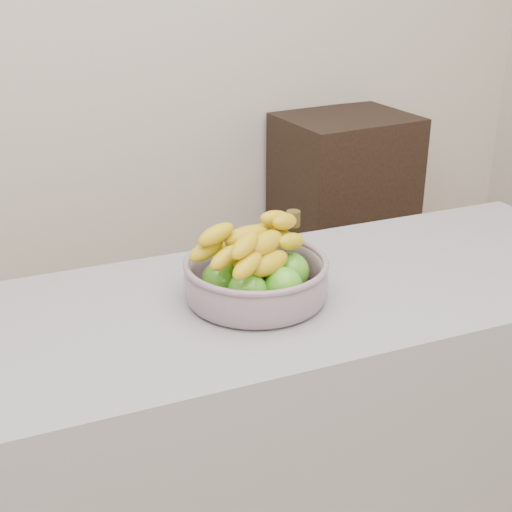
{
  "coord_description": "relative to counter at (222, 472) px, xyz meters",
  "views": [
    {
      "loc": [
        -0.44,
        -0.76,
        1.61
      ],
      "look_at": [
        0.09,
        0.51,
        1.0
      ],
      "focal_mm": 50.0,
      "sensor_mm": 36.0,
      "label": 1
    }
  ],
  "objects": [
    {
      "name": "counter",
      "position": [
        0.0,
        0.0,
        0.0
      ],
      "size": [
        2.0,
        0.6,
        0.9
      ],
      "primitive_type": "cube",
      "color": "gray",
      "rests_on": "ground"
    },
    {
      "name": "cabinet",
      "position": [
        1.02,
        1.27,
        0.02
      ],
      "size": [
        0.57,
        0.47,
        0.95
      ],
      "primitive_type": "cube",
      "rotation": [
        0.0,
        0.0,
        0.1
      ],
      "color": "black",
      "rests_on": "ground"
    },
    {
      "name": "fruit_bowl",
      "position": [
        0.09,
        -0.0,
        0.51
      ],
      "size": [
        0.31,
        0.31,
        0.17
      ],
      "rotation": [
        0.0,
        0.0,
        0.42
      ],
      "color": "#9AA5B8",
      "rests_on": "counter"
    }
  ]
}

